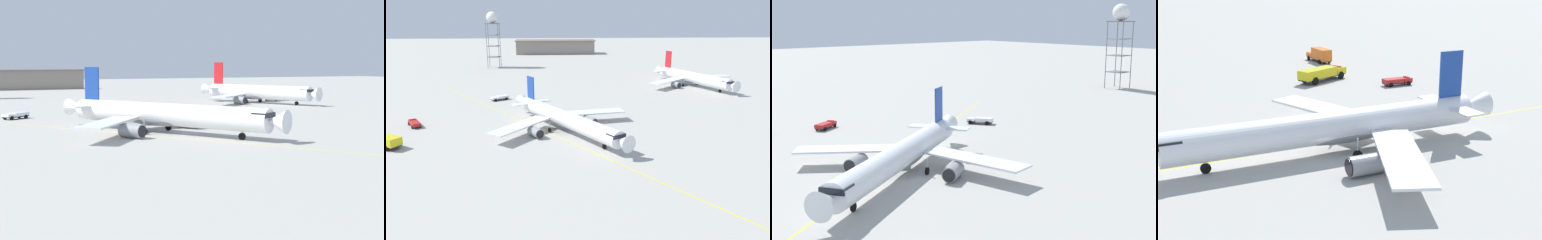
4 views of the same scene
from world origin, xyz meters
The scene contains 8 objects.
ground_plane centered at (0.00, 0.00, 0.00)m, with size 600.00×600.00×0.00m, color #ADAAA3.
airliner_main centered at (2.01, -1.31, 2.90)m, with size 31.53×37.89×10.59m.
airliner_secondary centered at (-45.77, -52.86, 3.00)m, with size 33.97×36.70×11.50m.
pushback_tug_truck centered at (21.32, -34.15, 0.81)m, with size 5.57×4.73×1.30m.
ops_pickup_truck centered at (37.89, -7.07, 0.81)m, with size 4.35×5.49×1.41m.
radar_tower centered at (33.72, -104.33, 21.77)m, with size 6.31×6.31×26.10m.
terminal_shed centered at (4.56, -163.15, 4.32)m, with size 49.70×14.22×8.59m.
taxiway_centreline centered at (6.59, -1.69, 0.00)m, with size 70.95×101.90×0.01m.
Camera 2 is at (3.38, 83.02, 27.04)m, focal length 35.91 mm.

